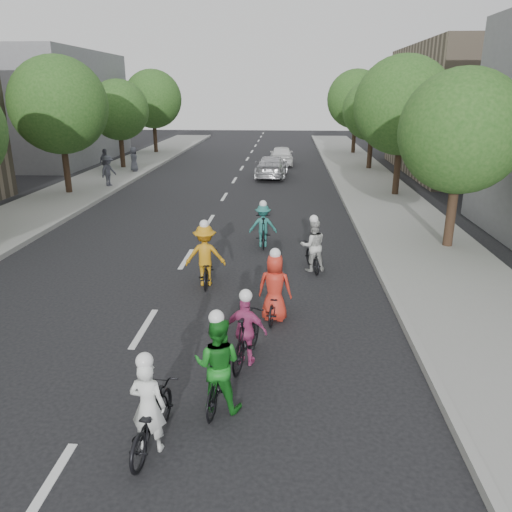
# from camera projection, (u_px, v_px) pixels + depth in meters

# --- Properties ---
(ground) EXTENTS (120.00, 120.00, 0.00)m
(ground) POSITION_uv_depth(u_px,v_px,m) (144.00, 328.00, 11.54)
(ground) COLOR black
(ground) RESTS_ON ground
(sidewalk_left) EXTENTS (4.00, 80.00, 0.15)m
(sidewalk_left) POSITION_uv_depth(u_px,v_px,m) (26.00, 216.00, 21.47)
(sidewalk_left) COLOR gray
(sidewalk_left) RESTS_ON ground
(curb_left) EXTENTS (0.18, 80.00, 0.18)m
(curb_left) POSITION_uv_depth(u_px,v_px,m) (70.00, 217.00, 21.35)
(curb_left) COLOR #999993
(curb_left) RESTS_ON ground
(sidewalk_right) EXTENTS (4.00, 80.00, 0.15)m
(sidewalk_right) POSITION_uv_depth(u_px,v_px,m) (402.00, 222.00, 20.50)
(sidewalk_right) COLOR gray
(sidewalk_right) RESTS_ON ground
(curb_right) EXTENTS (0.18, 80.00, 0.18)m
(curb_right) POSITION_uv_depth(u_px,v_px,m) (355.00, 221.00, 20.62)
(curb_right) COLOR #999993
(curb_right) RESTS_ON ground
(bldg_sw) EXTENTS (10.00, 14.00, 8.00)m
(bldg_sw) POSITION_uv_depth(u_px,v_px,m) (35.00, 107.00, 37.75)
(bldg_sw) COLOR slate
(bldg_sw) RESTS_ON ground
(bldg_se) EXTENTS (10.00, 14.00, 8.00)m
(bldg_se) POSITION_uv_depth(u_px,v_px,m) (488.00, 110.00, 32.03)
(bldg_se) COLOR gray
(bldg_se) RESTS_ON ground
(tree_l_3) EXTENTS (4.80, 4.80, 6.93)m
(tree_l_3) POSITION_uv_depth(u_px,v_px,m) (59.00, 105.00, 24.81)
(tree_l_3) COLOR black
(tree_l_3) RESTS_ON ground
(tree_l_4) EXTENTS (4.00, 4.00, 5.97)m
(tree_l_4) POSITION_uv_depth(u_px,v_px,m) (119.00, 110.00, 33.51)
(tree_l_4) COLOR black
(tree_l_4) RESTS_ON ground
(tree_l_5) EXTENTS (4.80, 4.80, 6.93)m
(tree_l_5) POSITION_uv_depth(u_px,v_px,m) (153.00, 99.00, 41.85)
(tree_l_5) COLOR black
(tree_l_5) RESTS_ON ground
(tree_r_0) EXTENTS (4.00, 4.00, 5.97)m
(tree_r_0) POSITION_uv_depth(u_px,v_px,m) (461.00, 132.00, 16.01)
(tree_r_0) COLOR black
(tree_r_0) RESTS_ON ground
(tree_r_1) EXTENTS (4.80, 4.80, 6.93)m
(tree_r_1) POSITION_uv_depth(u_px,v_px,m) (403.00, 106.00, 24.35)
(tree_r_1) COLOR black
(tree_r_1) RESTS_ON ground
(tree_r_2) EXTENTS (4.00, 4.00, 5.97)m
(tree_r_2) POSITION_uv_depth(u_px,v_px,m) (373.00, 110.00, 33.05)
(tree_r_2) COLOR black
(tree_r_2) RESTS_ON ground
(tree_r_3) EXTENTS (4.80, 4.80, 6.93)m
(tree_r_3) POSITION_uv_depth(u_px,v_px,m) (356.00, 99.00, 41.39)
(tree_r_3) COLOR black
(tree_r_3) RESTS_ON ground
(cyclist_0) EXTENTS (0.91, 1.86, 1.61)m
(cyclist_0) POSITION_uv_depth(u_px,v_px,m) (246.00, 335.00, 9.93)
(cyclist_0) COLOR black
(cyclist_0) RESTS_ON ground
(cyclist_1) EXTENTS (0.87, 1.62, 1.74)m
(cyclist_1) POSITION_uv_depth(u_px,v_px,m) (313.00, 250.00, 15.11)
(cyclist_1) COLOR black
(cyclist_1) RESTS_ON ground
(cyclist_2) EXTENTS (1.17, 1.73, 1.89)m
(cyclist_2) POSITION_uv_depth(u_px,v_px,m) (206.00, 260.00, 13.97)
(cyclist_2) COLOR black
(cyclist_2) RESTS_ON ground
(cyclist_3) EXTENTS (0.90, 1.63, 1.84)m
(cyclist_3) POSITION_uv_depth(u_px,v_px,m) (218.00, 370.00, 8.50)
(cyclist_3) COLOR black
(cyclist_3) RESTS_ON ground
(cyclist_4) EXTENTS (0.87, 1.62, 1.79)m
(cyclist_4) POSITION_uv_depth(u_px,v_px,m) (275.00, 294.00, 11.85)
(cyclist_4) COLOR black
(cyclist_4) RESTS_ON ground
(cyclist_5) EXTENTS (1.00, 1.84, 1.64)m
(cyclist_5) POSITION_uv_depth(u_px,v_px,m) (263.00, 228.00, 17.47)
(cyclist_5) COLOR black
(cyclist_5) RESTS_ON ground
(cyclist_6) EXTENTS (0.76, 1.80, 1.65)m
(cyclist_6) POSITION_uv_depth(u_px,v_px,m) (150.00, 415.00, 7.59)
(cyclist_6) COLOR black
(cyclist_6) RESTS_ON ground
(follow_car_lead) EXTENTS (2.10, 4.68, 1.33)m
(follow_car_lead) POSITION_uv_depth(u_px,v_px,m) (272.00, 167.00, 31.32)
(follow_car_lead) COLOR #BBBBC0
(follow_car_lead) RESTS_ON ground
(follow_car_trail) EXTENTS (1.77, 4.14, 1.40)m
(follow_car_trail) POSITION_uv_depth(u_px,v_px,m) (281.00, 155.00, 36.52)
(follow_car_trail) COLOR white
(follow_car_trail) RESTS_ON ground
(spectator_0) EXTENTS (0.97, 1.23, 1.67)m
(spectator_0) POSITION_uv_depth(u_px,v_px,m) (108.00, 171.00, 27.64)
(spectator_0) COLOR #4D4E5A
(spectator_0) RESTS_ON sidewalk_left
(spectator_1) EXTENTS (0.67, 1.04, 1.64)m
(spectator_1) POSITION_uv_depth(u_px,v_px,m) (105.00, 162.00, 31.14)
(spectator_1) COLOR #474853
(spectator_1) RESTS_ON sidewalk_left
(spectator_2) EXTENTS (0.66, 0.86, 1.57)m
(spectator_2) POSITION_uv_depth(u_px,v_px,m) (134.00, 159.00, 32.67)
(spectator_2) COLOR #51525E
(spectator_2) RESTS_ON sidewalk_left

